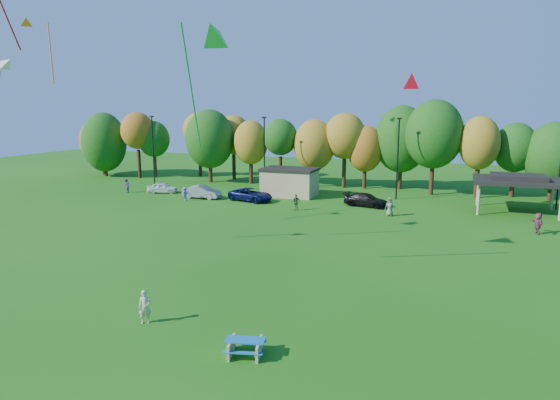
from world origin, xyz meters
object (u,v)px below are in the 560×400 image
at_px(picnic_table, 245,346).
at_px(car_d, 366,200).
at_px(car_c, 251,195).
at_px(car_b, 202,192).
at_px(kite_flyer, 145,307).
at_px(car_a, 162,188).

relative_size(picnic_table, car_d, 0.41).
bearing_deg(car_d, car_c, 107.74).
relative_size(picnic_table, car_c, 0.38).
xyz_separation_m(car_b, car_d, (18.41, 1.92, -0.04)).
bearing_deg(kite_flyer, car_b, 82.07).
distance_m(kite_flyer, car_b, 33.30).
relative_size(car_b, car_c, 0.86).
bearing_deg(car_d, car_b, 106.93).
relative_size(car_a, car_b, 0.83).
relative_size(car_a, car_c, 0.72).
distance_m(car_a, car_d, 24.66).
xyz_separation_m(car_a, car_b, (6.25, -1.48, 0.10)).
relative_size(car_b, car_d, 0.93).
distance_m(kite_flyer, car_d, 32.51).
bearing_deg(car_a, car_c, -114.53).
bearing_deg(picnic_table, car_c, 99.45).
bearing_deg(picnic_table, car_a, 114.20).
bearing_deg(car_b, car_c, -88.73).
bearing_deg(car_c, picnic_table, -142.96).
xyz_separation_m(picnic_table, car_a, (-25.95, 32.96, 0.21)).
bearing_deg(car_a, picnic_table, -161.35).
height_order(car_a, car_b, car_b).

